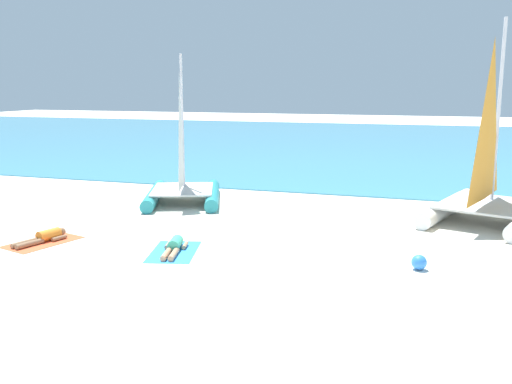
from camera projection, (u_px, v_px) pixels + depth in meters
ground_plane at (298, 200)px, 20.18m from camera, size 120.00×120.00×0.00m
ocean_water at (369, 143)px, 40.09m from camera, size 120.00×40.00×0.05m
sailboat_white at (487, 193)px, 16.84m from camera, size 4.23×5.31×6.04m
sailboat_teal at (183, 181)px, 19.72m from camera, size 3.77×4.59×5.16m
towel_left at (43, 242)px, 14.79m from camera, size 1.57×2.13×0.01m
sunbather_left at (45, 237)px, 14.82m from camera, size 0.79×1.55×0.30m
towel_right at (174, 252)px, 13.95m from camera, size 1.55×2.12×0.01m
sunbather_right at (174, 246)px, 13.99m from camera, size 0.78×1.55×0.30m
beach_ball at (419, 262)px, 12.57m from camera, size 0.35×0.35×0.35m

